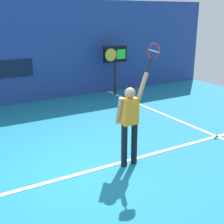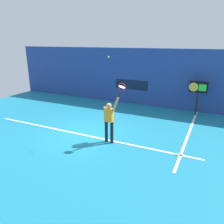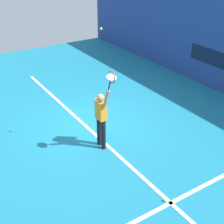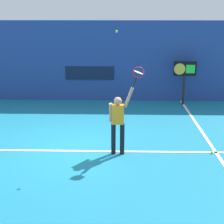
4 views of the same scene
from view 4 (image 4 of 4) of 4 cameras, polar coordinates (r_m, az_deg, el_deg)
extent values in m
plane|color=teal|center=(9.94, -6.70, -6.27)|extent=(18.00, 18.00, 0.00)
cube|color=navy|center=(14.90, -3.91, 8.83)|extent=(18.00, 0.20, 3.57)
cube|color=#0C1933|center=(14.87, -3.91, 6.80)|extent=(2.20, 0.03, 0.60)
cube|color=white|center=(9.73, -6.88, -6.77)|extent=(10.00, 0.10, 0.01)
cube|color=white|center=(12.03, 14.85, -2.49)|extent=(0.10, 7.00, 0.01)
cylinder|color=black|center=(9.31, 0.25, -4.72)|extent=(0.13, 0.13, 0.92)
cylinder|color=black|center=(9.31, 1.79, -4.73)|extent=(0.13, 0.13, 0.92)
cube|color=orange|center=(9.06, 1.01, -0.41)|extent=(0.34, 0.20, 0.55)
sphere|color=tan|center=(8.96, 1.03, 1.94)|extent=(0.22, 0.22, 0.22)
cylinder|color=tan|center=(8.93, 2.95, 2.56)|extent=(0.28, 0.09, 0.58)
cylinder|color=tan|center=(9.14, -0.24, -0.10)|extent=(0.09, 0.23, 0.58)
cylinder|color=black|center=(8.84, 3.96, 5.15)|extent=(0.13, 0.03, 0.29)
torus|color=red|center=(8.80, 4.66, 6.91)|extent=(0.40, 0.02, 0.40)
cylinder|color=silver|center=(8.80, 4.66, 6.91)|extent=(0.25, 0.27, 0.09)
sphere|color=#CCE033|center=(8.74, 0.81, 13.92)|extent=(0.07, 0.07, 0.07)
cylinder|color=black|center=(14.59, 12.40, 3.74)|extent=(0.10, 0.10, 1.30)
cube|color=black|center=(14.41, 12.64, 7.40)|extent=(0.95, 0.18, 0.60)
cylinder|color=gold|center=(14.27, 11.74, 7.37)|extent=(0.48, 0.02, 0.48)
cube|color=#26D833|center=(14.35, 13.54, 7.31)|extent=(0.38, 0.02, 0.36)
sphere|color=#CCE033|center=(9.92, 17.08, -6.79)|extent=(0.07, 0.07, 0.07)
camera|label=1|loc=(5.05, -41.26, 3.41)|focal=50.08mm
camera|label=2|loc=(3.85, 74.61, 6.29)|focal=35.47mm
camera|label=3|loc=(8.28, 60.01, 19.05)|focal=51.01mm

